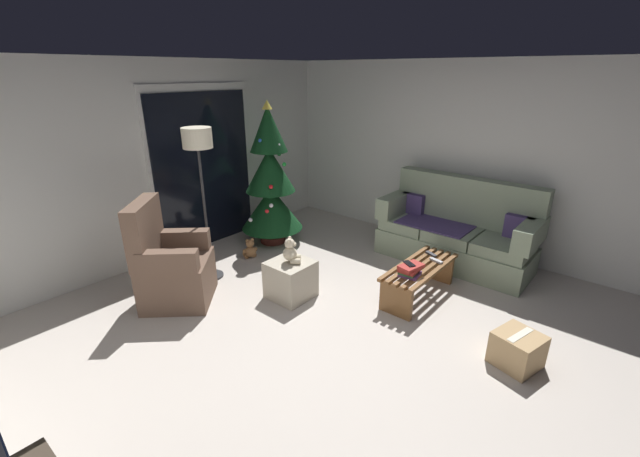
% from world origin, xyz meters
% --- Properties ---
extents(ground_plane, '(7.00, 7.00, 0.00)m').
position_xyz_m(ground_plane, '(0.00, 0.00, 0.00)').
color(ground_plane, '#BCB2A8').
extents(wall_back, '(5.72, 0.12, 2.50)m').
position_xyz_m(wall_back, '(0.00, 3.06, 1.25)').
color(wall_back, silver).
rests_on(wall_back, ground).
extents(wall_right, '(0.12, 6.00, 2.50)m').
position_xyz_m(wall_right, '(2.86, 0.00, 1.25)').
color(wall_right, silver).
rests_on(wall_right, ground).
extents(patio_door_frame, '(1.60, 0.02, 2.20)m').
position_xyz_m(patio_door_frame, '(0.63, 2.99, 1.10)').
color(patio_door_frame, silver).
rests_on(patio_door_frame, ground).
extents(patio_door_glass, '(1.50, 0.02, 2.10)m').
position_xyz_m(patio_door_glass, '(0.63, 2.97, 1.05)').
color(patio_door_glass, black).
rests_on(patio_door_glass, ground).
extents(couch, '(0.79, 1.95, 1.08)m').
position_xyz_m(couch, '(2.32, 0.01, 0.40)').
color(couch, gray).
rests_on(couch, ground).
extents(coffee_table, '(1.10, 0.40, 0.37)m').
position_xyz_m(coffee_table, '(1.19, -0.06, 0.25)').
color(coffee_table, brown).
rests_on(coffee_table, ground).
extents(remote_silver, '(0.07, 0.16, 0.02)m').
position_xyz_m(remote_silver, '(1.39, -0.15, 0.39)').
color(remote_silver, '#ADADB2').
rests_on(remote_silver, coffee_table).
extents(remote_graphite, '(0.10, 0.16, 0.02)m').
position_xyz_m(remote_graphite, '(1.52, -0.03, 0.39)').
color(remote_graphite, '#333338').
rests_on(remote_graphite, coffee_table).
extents(book_stack, '(0.28, 0.23, 0.13)m').
position_xyz_m(book_stack, '(0.91, -0.08, 0.44)').
color(book_stack, '#6B3D7A').
rests_on(book_stack, coffee_table).
extents(cell_phone, '(0.13, 0.16, 0.01)m').
position_xyz_m(cell_phone, '(0.90, -0.07, 0.51)').
color(cell_phone, black).
rests_on(cell_phone, book_stack).
extents(christmas_tree, '(0.87, 0.87, 2.00)m').
position_xyz_m(christmas_tree, '(1.23, 2.30, 0.88)').
color(christmas_tree, '#4C1E19').
rests_on(christmas_tree, ground).
extents(armchair, '(0.97, 0.97, 1.13)m').
position_xyz_m(armchair, '(-0.60, 1.93, 0.40)').
color(armchair, brown).
rests_on(armchair, ground).
extents(floor_lamp, '(0.32, 0.32, 1.78)m').
position_xyz_m(floor_lamp, '(-0.01, 2.08, 1.51)').
color(floor_lamp, '#2D2D30').
rests_on(floor_lamp, ground).
extents(ottoman, '(0.44, 0.44, 0.42)m').
position_xyz_m(ottoman, '(0.27, 1.01, 0.21)').
color(ottoman, '#B2A893').
rests_on(ottoman, ground).
extents(teddy_bear_cream, '(0.21, 0.22, 0.29)m').
position_xyz_m(teddy_bear_cream, '(0.28, 1.00, 0.54)').
color(teddy_bear_cream, beige).
rests_on(teddy_bear_cream, ottoman).
extents(teddy_bear_chestnut_by_tree, '(0.21, 0.21, 0.29)m').
position_xyz_m(teddy_bear_chestnut_by_tree, '(0.64, 2.12, 0.12)').
color(teddy_bear_chestnut_by_tree, brown).
rests_on(teddy_bear_chestnut_by_tree, ground).
extents(cardboard_box_taped_mid_floor, '(0.43, 0.42, 0.30)m').
position_xyz_m(cardboard_box_taped_mid_floor, '(0.70, -1.24, 0.15)').
color(cardboard_box_taped_mid_floor, tan).
rests_on(cardboard_box_taped_mid_floor, ground).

